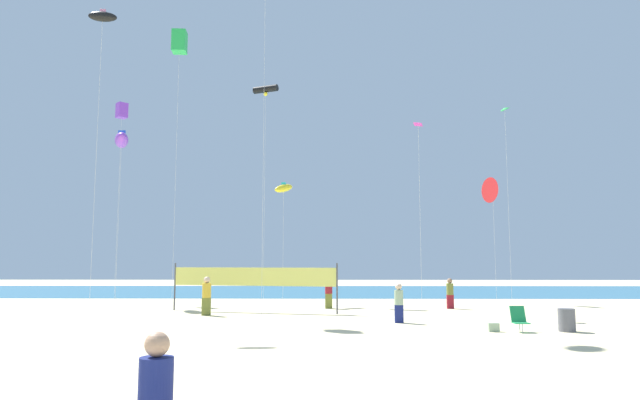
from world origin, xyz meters
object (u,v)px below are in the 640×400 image
at_px(kite_black_tube, 266,90).
at_px(kite_violet_box, 122,111).
at_px(beachgoer_maroon_shirt, 329,291).
at_px(beachgoer_sage_shirt, 399,302).
at_px(beachgoer_olive_shirt, 450,292).
at_px(volleyball_net, 253,278).
at_px(kite_yellow_inflatable, 284,188).
at_px(trash_barrel, 567,320).
at_px(kite_red_delta, 493,190).
at_px(beachgoer_mustard_shirt, 207,295).
at_px(kite_green_box, 179,42).
at_px(beach_handbag, 494,327).
at_px(kite_green_diamond, 504,114).
at_px(folding_beach_chair, 519,318).
at_px(kite_violet_inflatable, 122,140).
at_px(kite_magenta_diamond, 419,129).
at_px(kite_black_inflatable, 103,18).

height_order(kite_black_tube, kite_violet_box, kite_black_tube).
relative_size(beachgoer_maroon_shirt, beachgoer_sage_shirt, 1.08).
xyz_separation_m(beachgoer_olive_shirt, beachgoer_sage_shirt, (-3.56, -6.87, -0.01)).
bearing_deg(volleyball_net, kite_yellow_inflatable, 79.55).
xyz_separation_m(volleyball_net, kite_violet_box, (-10.22, 8.60, 10.97)).
bearing_deg(kite_yellow_inflatable, trash_barrel, -49.49).
xyz_separation_m(beachgoer_maroon_shirt, kite_red_delta, (10.29, 4.75, 6.01)).
distance_m(trash_barrel, kite_yellow_inflatable, 18.43).
bearing_deg(beachgoer_olive_shirt, kite_black_tube, -10.33).
height_order(trash_barrel, kite_red_delta, kite_red_delta).
relative_size(beachgoer_mustard_shirt, kite_green_box, 0.13).
xyz_separation_m(beach_handbag, kite_green_diamond, (4.48, 11.78, 10.93)).
relative_size(volleyball_net, kite_red_delta, 1.09).
xyz_separation_m(beachgoer_olive_shirt, folding_beach_chair, (0.34, -9.69, -0.39)).
relative_size(kite_black_tube, kite_yellow_inflatable, 1.94).
xyz_separation_m(beachgoer_olive_shirt, trash_barrel, (2.04, -9.62, -0.45)).
bearing_deg(beachgoer_mustard_shirt, beachgoer_olive_shirt, 140.83).
relative_size(beachgoer_sage_shirt, kite_violet_inflatable, 0.15).
xyz_separation_m(beachgoer_maroon_shirt, kite_green_box, (-7.55, -2.93, 12.62)).
xyz_separation_m(beachgoer_sage_shirt, kite_violet_box, (-16.85, 13.38, 11.77)).
height_order(folding_beach_chair, kite_magenta_diamond, kite_magenta_diamond).
height_order(beachgoer_sage_shirt, folding_beach_chair, beachgoer_sage_shirt).
bearing_deg(kite_green_diamond, volleyball_net, -163.53).
bearing_deg(kite_yellow_inflatable, kite_violet_inflatable, -175.55).
bearing_deg(kite_magenta_diamond, kite_yellow_inflatable, 142.32).
bearing_deg(kite_green_box, kite_magenta_diamond, 3.50).
bearing_deg(kite_violet_box, kite_yellow_inflatable, -14.98).
xyz_separation_m(kite_green_diamond, kite_yellow_inflatable, (-13.07, 1.42, -4.18)).
xyz_separation_m(beachgoer_sage_shirt, trash_barrel, (5.60, -2.75, -0.44)).
xyz_separation_m(beachgoer_maroon_shirt, kite_black_inflatable, (-9.80, -6.97, 12.09)).
height_order(folding_beach_chair, volleyball_net, volleyball_net).
distance_m(kite_green_box, kite_red_delta, 20.52).
height_order(kite_green_box, kite_black_tube, kite_black_tube).
xyz_separation_m(beachgoer_olive_shirt, kite_green_box, (-13.98, -2.90, 12.69)).
distance_m(kite_black_tube, kite_yellow_inflatable, 7.60).
relative_size(kite_red_delta, kite_violet_box, 0.59).
distance_m(beachgoer_maroon_shirt, beach_handbag, 11.37).
distance_m(kite_green_diamond, kite_yellow_inflatable, 13.80).
bearing_deg(kite_red_delta, kite_green_diamond, -89.12).
distance_m(kite_yellow_inflatable, kite_black_inflatable, 14.00).
bearing_deg(kite_magenta_diamond, kite_black_inflatable, -161.61).
distance_m(beachgoer_maroon_shirt, beachgoer_olive_shirt, 6.43).
relative_size(beach_handbag, kite_violet_inflatable, 0.04).
bearing_deg(kite_black_inflatable, kite_black_tube, 66.76).
bearing_deg(beachgoer_olive_shirt, volleyball_net, 31.01).
distance_m(folding_beach_chair, kite_violet_box, 28.99).
distance_m(folding_beach_chair, volleyball_net, 13.04).
bearing_deg(kite_black_tube, beachgoer_olive_shirt, -29.76).
distance_m(beachgoer_mustard_shirt, kite_green_box, 12.77).
height_order(beachgoer_maroon_shirt, kite_black_inflatable, kite_black_inflatable).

